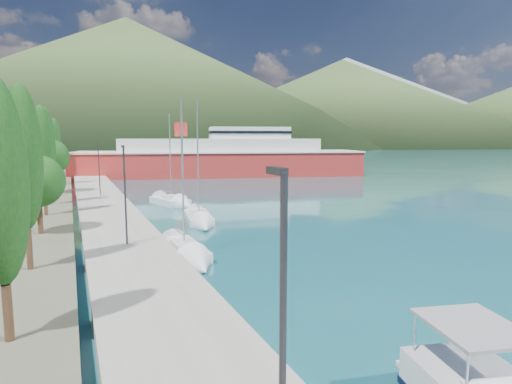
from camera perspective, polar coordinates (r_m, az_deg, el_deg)
name	(u,v)px	position (r m, az deg, el deg)	size (l,w,h in m)	color
ground	(114,162)	(134.26, -18.40, 3.75)	(1400.00, 1400.00, 0.00)	#17535D
quay	(110,216)	(40.24, -18.94, -3.05)	(5.00, 88.00, 0.80)	gray
hills_far	(178,90)	(653.71, -10.34, 13.29)	(1480.00, 900.00, 180.00)	gray
hills_near	(198,91)	(403.58, -7.77, 13.14)	(1010.00, 520.00, 115.00)	#3B5229
tree_row	(46,155)	(46.61, -26.17, 4.39)	(4.23, 64.64, 9.86)	#47301E
lamp_posts	(123,189)	(28.45, -17.35, 0.39)	(0.15, 46.45, 6.06)	#2D2D33
sailboat_near	(191,258)	(25.76, -8.69, -8.67)	(2.34, 7.34, 10.48)	silver
sailboat_mid	(201,222)	(36.33, -7.33, -3.98)	(3.27, 8.09, 11.32)	silver
sailboat_far	(178,204)	(46.57, -10.38, -1.53)	(4.25, 7.73, 10.84)	silver
ferry	(222,159)	(82.73, -4.58, 4.42)	(55.22, 24.11, 10.74)	red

